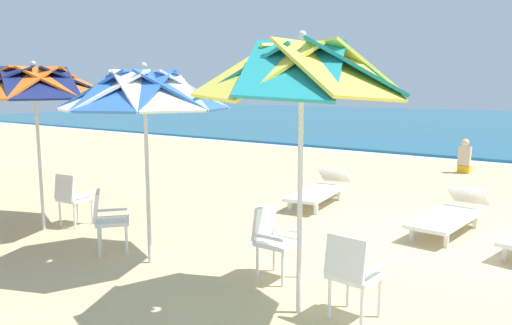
{
  "coord_description": "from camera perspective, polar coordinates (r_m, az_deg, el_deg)",
  "views": [
    {
      "loc": [
        1.92,
        -7.25,
        2.23
      ],
      "look_at": [
        -2.97,
        -0.67,
        1.0
      ],
      "focal_mm": 34.68,
      "sensor_mm": 36.0,
      "label": 1
    }
  ],
  "objects": [
    {
      "name": "sun_lounger_2",
      "position": [
        9.72,
        7.35,
        -3.1
      ],
      "size": [
        0.93,
        2.21,
        0.62
      ],
      "color": "white",
      "rests_on": "ground"
    },
    {
      "name": "beach_umbrella_2",
      "position": [
        8.36,
        -24.18,
        8.21
      ],
      "size": [
        2.46,
        2.46,
        2.65
      ],
      "color": "silver",
      "rests_on": "ground"
    },
    {
      "name": "plastic_chair_3",
      "position": [
        8.58,
        -20.47,
        -3.67
      ],
      "size": [
        0.48,
        0.51,
        0.87
      ],
      "color": "white",
      "rests_on": "ground"
    },
    {
      "name": "beachgoer_seated",
      "position": [
        14.39,
        23.03,
        0.11
      ],
      "size": [
        0.3,
        0.93,
        0.92
      ],
      "color": "yellow",
      "rests_on": "ground"
    },
    {
      "name": "beach_umbrella_0",
      "position": [
        4.71,
        5.28,
        10.09
      ],
      "size": [
        2.08,
        2.08,
        2.76
      ],
      "color": "silver",
      "rests_on": "ground"
    },
    {
      "name": "plastic_chair_0",
      "position": [
        5.9,
        2.04,
        -8.58
      ],
      "size": [
        0.47,
        0.45,
        0.87
      ],
      "color": "white",
      "rests_on": "ground"
    },
    {
      "name": "beach_umbrella_1",
      "position": [
        6.28,
        -12.73,
        7.89
      ],
      "size": [
        2.11,
        2.11,
        2.55
      ],
      "color": "silver",
      "rests_on": "ground"
    },
    {
      "name": "plastic_chair_1",
      "position": [
        4.93,
        11.0,
        -12.23
      ],
      "size": [
        0.47,
        0.5,
        0.87
      ],
      "color": "white",
      "rests_on": "ground"
    },
    {
      "name": "sun_lounger_1",
      "position": [
        8.37,
        21.49,
        -5.54
      ],
      "size": [
        0.78,
        2.18,
        0.62
      ],
      "color": "white",
      "rests_on": "ground"
    },
    {
      "name": "plastic_chair_2",
      "position": [
        7.04,
        -16.81,
        -6.1
      ],
      "size": [
        0.63,
        0.63,
        0.87
      ],
      "color": "white",
      "rests_on": "ground"
    },
    {
      "name": "ground_plane",
      "position": [
        7.83,
        21.11,
        -8.62
      ],
      "size": [
        80.0,
        80.0,
        0.0
      ],
      "primitive_type": "plane",
      "color": "#D3B784"
    }
  ]
}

